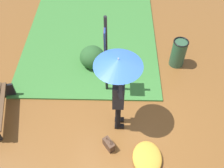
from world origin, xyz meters
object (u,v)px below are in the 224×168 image
at_px(person_with_umbrella, 118,78).
at_px(trash_bin, 178,53).
at_px(info_sign_post, 106,49).
at_px(handbag, 109,144).

distance_m(person_with_umbrella, trash_bin, 2.82).
relative_size(info_sign_post, trash_bin, 2.76).
xyz_separation_m(info_sign_post, trash_bin, (1.01, -1.96, -1.03)).
bearing_deg(person_with_umbrella, info_sign_post, 16.74).
distance_m(person_with_umbrella, handbag, 1.59).
xyz_separation_m(person_with_umbrella, info_sign_post, (0.96, 0.29, -0.11)).
bearing_deg(handbag, person_with_umbrella, -14.79).
distance_m(info_sign_post, trash_bin, 2.43).
height_order(handbag, trash_bin, trash_bin).
distance_m(person_with_umbrella, info_sign_post, 1.01).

